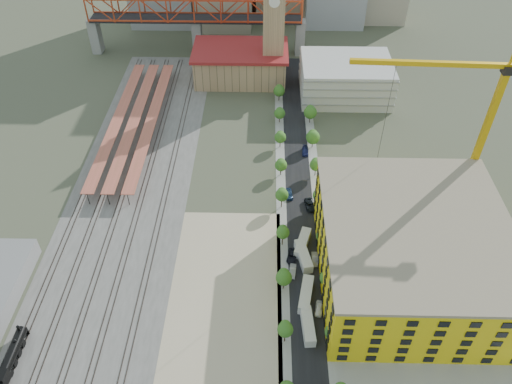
{
  "coord_description": "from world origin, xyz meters",
  "views": [
    {
      "loc": [
        5.3,
        -102.91,
        102.45
      ],
      "look_at": [
        3.04,
        0.36,
        10.0
      ],
      "focal_mm": 35.0,
      "sensor_mm": 36.0,
      "label": 1
    }
  ],
  "objects_px": {
    "clock_tower": "(274,12)",
    "tower_crane": "(478,112)",
    "site_trailer_a": "(308,326)",
    "locomotive": "(8,366)",
    "site_trailer_b": "(306,295)",
    "construction_building": "(412,251)",
    "site_trailer_c": "(303,256)",
    "site_trailer_d": "(303,243)"
  },
  "relations": [
    {
      "from": "clock_tower",
      "to": "site_trailer_b",
      "type": "relative_size",
      "value": 5.04
    },
    {
      "from": "site_trailer_a",
      "to": "site_trailer_b",
      "type": "bearing_deg",
      "value": 85.75
    },
    {
      "from": "clock_tower",
      "to": "construction_building",
      "type": "bearing_deg",
      "value": -71.22
    },
    {
      "from": "site_trailer_b",
      "to": "site_trailer_d",
      "type": "distance_m",
      "value": 17.2
    },
    {
      "from": "construction_building",
      "to": "site_trailer_b",
      "type": "distance_m",
      "value": 28.3
    },
    {
      "from": "clock_tower",
      "to": "site_trailer_b",
      "type": "bearing_deg",
      "value": -85.76
    },
    {
      "from": "construction_building",
      "to": "site_trailer_a",
      "type": "bearing_deg",
      "value": -147.18
    },
    {
      "from": "clock_tower",
      "to": "site_trailer_a",
      "type": "relative_size",
      "value": 5.35
    },
    {
      "from": "clock_tower",
      "to": "tower_crane",
      "type": "xyz_separation_m",
      "value": [
        51.28,
        -74.01,
        4.7
      ]
    },
    {
      "from": "construction_building",
      "to": "site_trailer_a",
      "type": "xyz_separation_m",
      "value": [
        -26.0,
        -16.77,
        -8.08
      ]
    },
    {
      "from": "site_trailer_b",
      "to": "site_trailer_a",
      "type": "bearing_deg",
      "value": -79.69
    },
    {
      "from": "clock_tower",
      "to": "site_trailer_a",
      "type": "xyz_separation_m",
      "value": [
        8.0,
        -116.76,
        -27.37
      ]
    },
    {
      "from": "clock_tower",
      "to": "site_trailer_c",
      "type": "relative_size",
      "value": 5.18
    },
    {
      "from": "site_trailer_a",
      "to": "site_trailer_b",
      "type": "relative_size",
      "value": 0.94
    },
    {
      "from": "site_trailer_b",
      "to": "site_trailer_c",
      "type": "relative_size",
      "value": 1.03
    },
    {
      "from": "locomotive",
      "to": "site_trailer_b",
      "type": "relative_size",
      "value": 2.02
    },
    {
      "from": "construction_building",
      "to": "tower_crane",
      "type": "bearing_deg",
      "value": 56.38
    },
    {
      "from": "construction_building",
      "to": "site_trailer_c",
      "type": "height_order",
      "value": "construction_building"
    },
    {
      "from": "locomotive",
      "to": "site_trailer_c",
      "type": "distance_m",
      "value": 73.89
    },
    {
      "from": "locomotive",
      "to": "tower_crane",
      "type": "xyz_separation_m",
      "value": [
        109.28,
        54.53,
        31.45
      ]
    },
    {
      "from": "tower_crane",
      "to": "site_trailer_c",
      "type": "xyz_separation_m",
      "value": [
        -43.28,
        -21.31,
        -32.02
      ]
    },
    {
      "from": "locomotive",
      "to": "site_trailer_a",
      "type": "relative_size",
      "value": 2.15
    },
    {
      "from": "clock_tower",
      "to": "site_trailer_d",
      "type": "xyz_separation_m",
      "value": [
        8.0,
        -90.61,
        -27.35
      ]
    },
    {
      "from": "construction_building",
      "to": "site_trailer_d",
      "type": "height_order",
      "value": "construction_building"
    },
    {
      "from": "clock_tower",
      "to": "locomotive",
      "type": "relative_size",
      "value": 2.49
    },
    {
      "from": "locomotive",
      "to": "tower_crane",
      "type": "relative_size",
      "value": 0.39
    },
    {
      "from": "tower_crane",
      "to": "clock_tower",
      "type": "bearing_deg",
      "value": 124.72
    },
    {
      "from": "site_trailer_c",
      "to": "site_trailer_a",
      "type": "bearing_deg",
      "value": -102.16
    },
    {
      "from": "construction_building",
      "to": "site_trailer_c",
      "type": "distance_m",
      "value": 27.61
    },
    {
      "from": "locomotive",
      "to": "site_trailer_c",
      "type": "height_order",
      "value": "locomotive"
    },
    {
      "from": "tower_crane",
      "to": "site_trailer_d",
      "type": "height_order",
      "value": "tower_crane"
    },
    {
      "from": "construction_building",
      "to": "site_trailer_d",
      "type": "relative_size",
      "value": 5.14
    },
    {
      "from": "clock_tower",
      "to": "locomotive",
      "type": "distance_m",
      "value": 143.54
    },
    {
      "from": "construction_building",
      "to": "site_trailer_c",
      "type": "bearing_deg",
      "value": 169.81
    },
    {
      "from": "site_trailer_c",
      "to": "site_trailer_b",
      "type": "bearing_deg",
      "value": -102.16
    },
    {
      "from": "tower_crane",
      "to": "site_trailer_c",
      "type": "height_order",
      "value": "tower_crane"
    },
    {
      "from": "site_trailer_a",
      "to": "site_trailer_d",
      "type": "height_order",
      "value": "site_trailer_d"
    },
    {
      "from": "clock_tower",
      "to": "site_trailer_d",
      "type": "height_order",
      "value": "clock_tower"
    },
    {
      "from": "tower_crane",
      "to": "site_trailer_a",
      "type": "height_order",
      "value": "tower_crane"
    },
    {
      "from": "locomotive",
      "to": "site_trailer_b",
      "type": "height_order",
      "value": "locomotive"
    },
    {
      "from": "site_trailer_b",
      "to": "construction_building",
      "type": "bearing_deg",
      "value": 27.03
    },
    {
      "from": "locomotive",
      "to": "site_trailer_d",
      "type": "relative_size",
      "value": 2.12
    }
  ]
}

